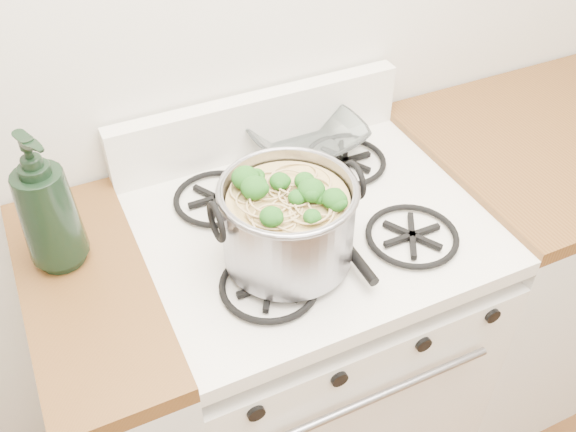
{
  "coord_description": "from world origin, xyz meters",
  "views": [
    {
      "loc": [
        -0.51,
        0.31,
        1.87
      ],
      "look_at": [
        -0.1,
        1.17,
        1.03
      ],
      "focal_mm": 40.0,
      "sensor_mm": 36.0,
      "label": 1
    }
  ],
  "objects_px": {
    "stock_pot": "(288,222)",
    "spatula": "(316,206)",
    "glass_bowl": "(305,143)",
    "bottle": "(45,202)",
    "gas_range": "(308,347)"
  },
  "relations": [
    {
      "from": "stock_pot",
      "to": "spatula",
      "type": "xyz_separation_m",
      "value": [
        0.12,
        0.1,
        -0.08
      ]
    },
    {
      "from": "glass_bowl",
      "to": "bottle",
      "type": "xyz_separation_m",
      "value": [
        -0.63,
        -0.14,
        0.14
      ]
    },
    {
      "from": "gas_range",
      "to": "stock_pot",
      "type": "relative_size",
      "value": 3.01
    },
    {
      "from": "spatula",
      "to": "glass_bowl",
      "type": "distance_m",
      "value": 0.24
    },
    {
      "from": "gas_range",
      "to": "glass_bowl",
      "type": "xyz_separation_m",
      "value": [
        0.1,
        0.23,
        0.5
      ]
    },
    {
      "from": "spatula",
      "to": "glass_bowl",
      "type": "bearing_deg",
      "value": 69.38
    },
    {
      "from": "spatula",
      "to": "bottle",
      "type": "bearing_deg",
      "value": 170.9
    },
    {
      "from": "spatula",
      "to": "gas_range",
      "type": "bearing_deg",
      "value": -150.4
    },
    {
      "from": "bottle",
      "to": "glass_bowl",
      "type": "bearing_deg",
      "value": -10.08
    },
    {
      "from": "spatula",
      "to": "bottle",
      "type": "distance_m",
      "value": 0.57
    },
    {
      "from": "glass_bowl",
      "to": "gas_range",
      "type": "bearing_deg",
      "value": -112.76
    },
    {
      "from": "gas_range",
      "to": "bottle",
      "type": "distance_m",
      "value": 0.84
    },
    {
      "from": "glass_bowl",
      "to": "bottle",
      "type": "bearing_deg",
      "value": -167.76
    },
    {
      "from": "spatula",
      "to": "glass_bowl",
      "type": "height_order",
      "value": "glass_bowl"
    },
    {
      "from": "bottle",
      "to": "gas_range",
      "type": "bearing_deg",
      "value": -32.44
    }
  ]
}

